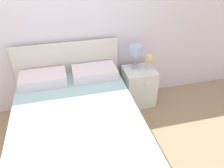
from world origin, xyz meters
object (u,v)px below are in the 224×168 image
at_px(nightstand, 138,86).
at_px(table_lamp, 136,51).
at_px(bed, 78,133).
at_px(flower_vase, 149,60).

bearing_deg(nightstand, table_lamp, 122.73).
bearing_deg(bed, nightstand, 36.85).
distance_m(bed, flower_vase, 1.48).
relative_size(nightstand, flower_vase, 2.63).
relative_size(table_lamp, flower_vase, 1.59).
distance_m(bed, table_lamp, 1.41).
height_order(nightstand, table_lamp, table_lamp).
height_order(bed, nightstand, bed).
bearing_deg(table_lamp, bed, -139.09).
bearing_deg(nightstand, bed, -143.15).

